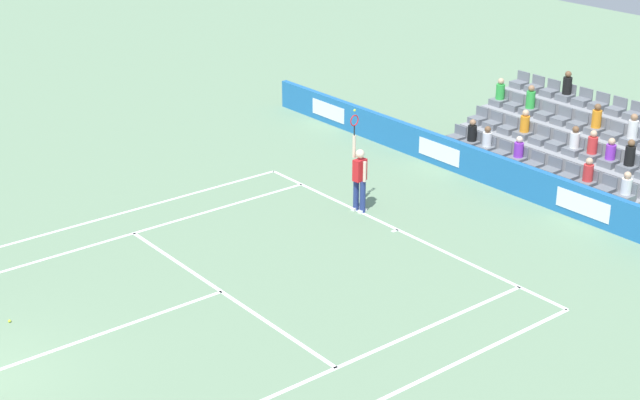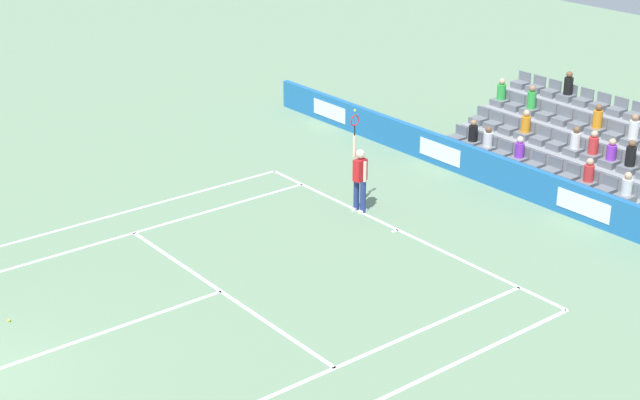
% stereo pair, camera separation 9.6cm
% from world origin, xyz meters
% --- Properties ---
extents(line_baseline, '(10.97, 0.10, 0.01)m').
position_xyz_m(line_baseline, '(0.00, -11.89, 0.00)').
color(line_baseline, white).
rests_on(line_baseline, ground).
extents(line_service, '(8.23, 0.10, 0.01)m').
position_xyz_m(line_service, '(0.00, -6.40, 0.00)').
color(line_service, white).
rests_on(line_service, ground).
extents(line_centre_service, '(0.10, 6.40, 0.01)m').
position_xyz_m(line_centre_service, '(0.00, -3.20, 0.00)').
color(line_centre_service, white).
rests_on(line_centre_service, ground).
extents(line_singles_sideline_left, '(0.10, 11.89, 0.01)m').
position_xyz_m(line_singles_sideline_left, '(4.12, -5.95, 0.00)').
color(line_singles_sideline_left, white).
rests_on(line_singles_sideline_left, ground).
extents(line_singles_sideline_right, '(0.10, 11.89, 0.01)m').
position_xyz_m(line_singles_sideline_right, '(-4.12, -5.95, 0.00)').
color(line_singles_sideline_right, white).
rests_on(line_singles_sideline_right, ground).
extents(line_doubles_sideline_left, '(0.10, 11.89, 0.01)m').
position_xyz_m(line_doubles_sideline_left, '(5.49, -5.95, 0.00)').
color(line_doubles_sideline_left, white).
rests_on(line_doubles_sideline_left, ground).
extents(line_centre_mark, '(0.10, 0.20, 0.01)m').
position_xyz_m(line_centre_mark, '(0.00, -11.79, 0.00)').
color(line_centre_mark, white).
rests_on(line_centre_mark, ground).
extents(sponsor_barrier, '(21.32, 0.22, 0.96)m').
position_xyz_m(sponsor_barrier, '(0.00, -16.17, 0.48)').
color(sponsor_barrier, '#1E66AD').
rests_on(sponsor_barrier, ground).
extents(tennis_player, '(0.53, 0.38, 2.85)m').
position_xyz_m(tennis_player, '(1.58, -11.91, 0.99)').
color(tennis_player, navy).
rests_on(tennis_player, ground).
extents(stadium_stand, '(6.82, 3.80, 2.61)m').
position_xyz_m(stadium_stand, '(-0.00, -19.09, 0.69)').
color(stadium_stand, gray).
rests_on(stadium_stand, ground).
extents(loose_tennis_ball, '(0.07, 0.07, 0.07)m').
position_xyz_m(loose_tennis_ball, '(1.68, -2.07, 0.03)').
color(loose_tennis_ball, '#D1E533').
rests_on(loose_tennis_ball, ground).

